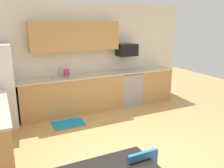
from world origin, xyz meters
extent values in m
plane|color=tan|center=(0.00, 0.00, 0.00)|extent=(12.00, 12.00, 0.00)
cube|color=silver|center=(0.00, 2.65, 1.35)|extent=(5.80, 0.10, 2.70)
cube|color=tan|center=(-0.46, 2.30, 0.45)|extent=(2.57, 0.60, 0.90)
cube|color=tan|center=(1.91, 2.30, 0.45)|extent=(0.98, 0.60, 0.90)
cube|color=beige|center=(0.00, 2.30, 0.92)|extent=(4.80, 0.64, 0.04)
cube|color=tan|center=(-0.30, 2.43, 1.90)|extent=(2.20, 0.34, 0.70)
cube|color=#999BA0|center=(1.12, 2.30, 0.44)|extent=(0.60, 0.60, 0.88)
cube|color=black|center=(1.12, 2.30, 0.90)|extent=(0.60, 0.60, 0.03)
cube|color=black|center=(1.12, 2.40, 1.50)|extent=(0.54, 0.36, 0.32)
cube|color=#A5A8AD|center=(-0.72, 2.30, 0.88)|extent=(0.48, 0.40, 0.14)
cylinder|color=#B2B5BA|center=(-0.72, 2.48, 1.04)|extent=(0.02, 0.02, 0.24)
cube|color=#2D72B7|center=(-0.73, -1.29, 0.65)|extent=(0.38, 0.05, 0.40)
cube|color=#198CBF|center=(-0.78, 1.65, 0.01)|extent=(0.70, 0.50, 0.01)
cylinder|color=#CC3372|center=(-0.58, 2.35, 1.02)|extent=(0.14, 0.14, 0.20)
camera|label=1|loc=(-2.05, -3.23, 2.24)|focal=37.98mm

